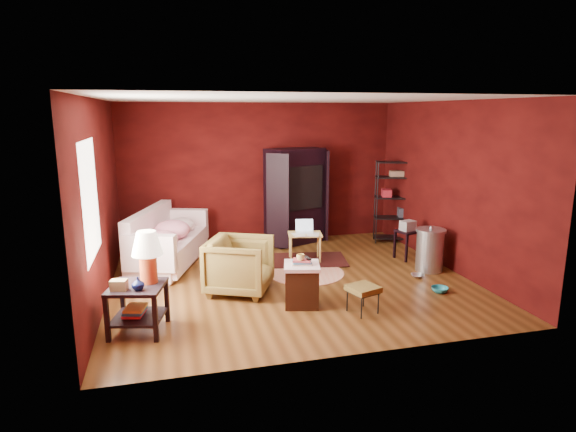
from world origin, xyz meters
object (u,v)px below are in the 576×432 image
object	(u,v)px
sofa	(169,244)
tv_armoire	(296,194)
hamper	(302,284)
side_table	(142,272)
laptop_desk	(305,236)
armchair	(240,263)
wire_shelving	(396,198)

from	to	relation	value
sofa	tv_armoire	bearing A→B (deg)	-48.23
sofa	tv_armoire	xyz separation A→B (m)	(2.52, 0.94, 0.60)
sofa	hamper	bearing A→B (deg)	-120.86
side_table	hamper	xyz separation A→B (m)	(2.06, 0.26, -0.43)
sofa	tv_armoire	world-z (taller)	tv_armoire
hamper	laptop_desk	bearing A→B (deg)	72.51
armchair	wire_shelving	size ratio (longest dim) A/B	0.54
armchair	sofa	bearing A→B (deg)	57.32
armchair	tv_armoire	distance (m)	2.97
laptop_desk	tv_armoire	distance (m)	1.37
tv_armoire	armchair	bearing A→B (deg)	-143.07
side_table	armchair	bearing A→B (deg)	36.13
armchair	laptop_desk	world-z (taller)	armchair
armchair	wire_shelving	xyz separation A→B (m)	(3.51, 2.04, 0.46)
sofa	armchair	distance (m)	1.84
sofa	hamper	xyz separation A→B (m)	(1.74, -2.24, -0.09)
sofa	armchair	size ratio (longest dim) A/B	2.23
armchair	side_table	xyz separation A→B (m)	(-1.32, -0.96, 0.29)
hamper	tv_armoire	bearing A→B (deg)	76.29
tv_armoire	side_table	bearing A→B (deg)	-151.05
armchair	side_table	size ratio (longest dim) A/B	0.73
side_table	wire_shelving	distance (m)	5.68
sofa	hamper	world-z (taller)	sofa
laptop_desk	wire_shelving	size ratio (longest dim) A/B	0.44
armchair	hamper	world-z (taller)	armchair
laptop_desk	tv_armoire	world-z (taller)	tv_armoire
hamper	laptop_desk	size ratio (longest dim) A/B	0.92
tv_armoire	wire_shelving	world-z (taller)	tv_armoire
side_table	laptop_desk	bearing A→B (deg)	39.41
laptop_desk	tv_armoire	size ratio (longest dim) A/B	0.38
wire_shelving	laptop_desk	bearing A→B (deg)	-142.26
armchair	wire_shelving	world-z (taller)	wire_shelving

